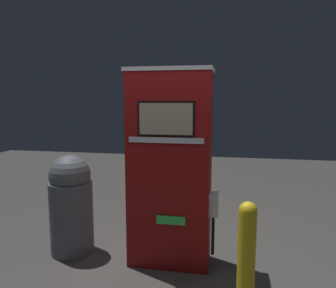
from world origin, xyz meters
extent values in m
plane|color=#423F3D|center=(0.00, 0.00, 0.00)|extent=(14.00, 14.00, 0.00)
cube|color=maroon|center=(0.00, 0.21, 0.51)|extent=(0.86, 0.42, 1.02)
cube|color=maroon|center=(0.00, 0.21, 1.54)|extent=(0.86, 0.42, 1.04)
cube|color=silver|center=(0.00, 0.21, 2.08)|extent=(0.89, 0.45, 0.04)
cube|color=black|center=(0.00, -0.01, 1.59)|extent=(0.57, 0.01, 0.34)
cube|color=tan|center=(0.00, -0.01, 1.59)|extent=(0.53, 0.01, 0.31)
cube|color=silver|center=(0.00, -0.01, 1.38)|extent=(0.76, 0.02, 0.06)
cube|color=#33D84C|center=(0.05, -0.01, 0.56)|extent=(0.30, 0.02, 0.08)
cube|color=silver|center=(0.47, 0.13, 0.71)|extent=(0.09, 0.19, 0.22)
cylinder|color=black|center=(0.47, 0.06, 0.40)|extent=(0.03, 0.03, 0.40)
cylinder|color=yellow|center=(0.79, -0.36, 0.42)|extent=(0.16, 0.16, 0.83)
sphere|color=yellow|center=(0.79, -0.36, 0.83)|extent=(0.16, 0.16, 0.16)
cylinder|color=#51565B|center=(-1.16, 0.22, 0.42)|extent=(0.49, 0.49, 0.84)
sphere|color=#51565B|center=(-1.16, 0.22, 0.92)|extent=(0.47, 0.47, 0.47)
camera|label=1|loc=(0.63, -3.14, 1.78)|focal=35.00mm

